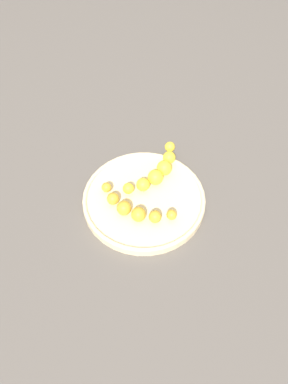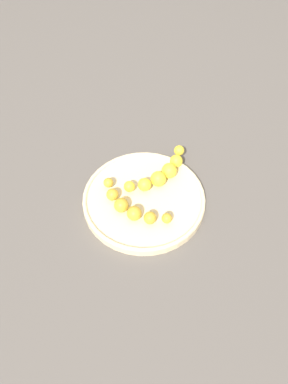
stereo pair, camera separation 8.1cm
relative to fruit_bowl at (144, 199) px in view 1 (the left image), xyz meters
name	(u,v)px [view 1 (the left image)]	position (x,y,z in m)	size (l,w,h in m)	color
ground_plane	(144,202)	(0.00, 0.00, -0.01)	(2.40, 2.40, 0.00)	#56514C
fruit_bowl	(144,199)	(0.00, 0.00, 0.00)	(0.28, 0.28, 0.02)	beige
banana_spotted	(133,208)	(0.01, 0.05, 0.02)	(0.18, 0.08, 0.03)	gold
banana_yellow	(157,171)	(-0.01, -0.07, 0.03)	(0.09, 0.18, 0.04)	yellow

